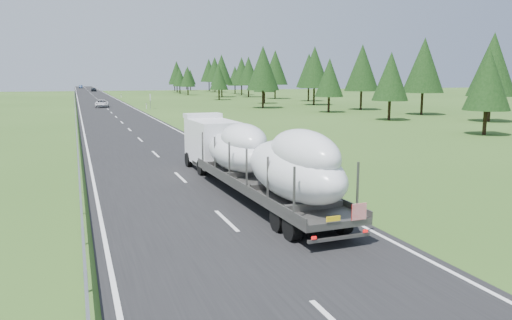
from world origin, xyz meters
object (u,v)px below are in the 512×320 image
object	(u,v)px
boat_truck	(252,155)
distant_car_blue	(81,87)
distant_car_dark	(94,89)
highway_sign	(150,98)
distant_van	(102,104)

from	to	relation	value
boat_truck	distant_car_blue	distance (m)	236.38
distant_car_dark	distant_car_blue	size ratio (longest dim) A/B	0.93
highway_sign	boat_truck	bearing A→B (deg)	-94.16
distant_van	distant_car_dark	distance (m)	105.66
highway_sign	boat_truck	size ratio (longest dim) A/B	0.15
boat_truck	distant_van	xyz separation A→B (m)	(-2.93, 74.35, -1.29)
distant_car_dark	distant_car_blue	bearing A→B (deg)	89.74
distant_van	highway_sign	bearing A→B (deg)	-36.89
distant_car_blue	distant_car_dark	bearing A→B (deg)	-85.48
highway_sign	boat_truck	world-z (taller)	boat_truck
distant_van	distant_car_blue	distance (m)	162.00
boat_truck	distant_car_blue	world-z (taller)	boat_truck
distant_van	distant_car_dark	world-z (taller)	distant_car_dark
highway_sign	distant_car_blue	bearing A→B (deg)	93.16
highway_sign	boat_truck	xyz separation A→B (m)	(-4.91, -67.45, 0.17)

